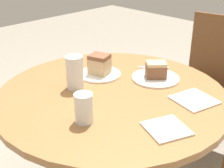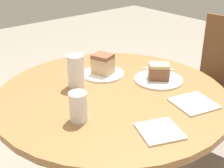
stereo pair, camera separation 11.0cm
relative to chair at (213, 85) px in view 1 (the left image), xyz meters
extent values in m
cylinder|color=#9E6B3D|center=(-0.06, -0.88, -0.12)|extent=(0.09, 0.09, 0.67)
cylinder|color=#9E6B3D|center=(-0.06, -0.88, 0.23)|extent=(1.05, 1.05, 0.03)
cylinder|color=brown|center=(-0.17, -0.31, -0.27)|extent=(0.04, 0.04, 0.42)
cylinder|color=brown|center=(-0.24, 0.09, -0.27)|extent=(0.04, 0.04, 0.42)
cube|color=#47281E|center=(0.01, -0.08, -0.05)|extent=(0.55, 0.52, 0.03)
cube|color=brown|center=(-0.02, 0.13, 0.20)|extent=(0.45, 0.10, 0.47)
cylinder|color=white|center=(-0.01, -0.62, 0.25)|extent=(0.24, 0.24, 0.01)
cylinder|color=white|center=(-0.24, -0.79, 0.25)|extent=(0.22, 0.22, 0.01)
cube|color=brown|center=(-0.01, -0.62, 0.29)|extent=(0.12, 0.12, 0.06)
cube|color=tan|center=(-0.01, -0.62, 0.33)|extent=(0.12, 0.12, 0.02)
cube|color=tan|center=(-0.24, -0.79, 0.29)|extent=(0.12, 0.11, 0.08)
cube|color=brown|center=(-0.24, -0.79, 0.34)|extent=(0.11, 0.11, 0.02)
cylinder|color=silver|center=(-0.21, -0.97, 0.29)|extent=(0.07, 0.07, 0.09)
cylinder|color=white|center=(-0.21, -0.97, 0.32)|extent=(0.08, 0.08, 0.16)
cylinder|color=silver|center=(0.04, -1.13, 0.29)|extent=(0.06, 0.06, 0.09)
cylinder|color=white|center=(0.04, -1.13, 0.30)|extent=(0.07, 0.07, 0.12)
cube|color=silver|center=(0.25, -0.69, 0.25)|extent=(0.20, 0.20, 0.01)
cube|color=silver|center=(-0.11, -0.52, 0.25)|extent=(0.14, 0.12, 0.00)
cube|color=silver|center=(0.30, -0.95, 0.25)|extent=(0.19, 0.19, 0.01)
camera|label=1|loc=(0.83, -1.77, 0.89)|focal=50.00mm
camera|label=2|loc=(0.91, -1.69, 0.89)|focal=50.00mm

